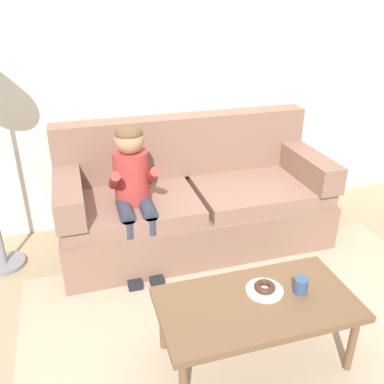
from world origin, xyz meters
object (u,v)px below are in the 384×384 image
at_px(couch, 193,201).
at_px(person_child, 133,185).
at_px(toy_controller, 281,283).
at_px(donut, 265,287).
at_px(coffee_table, 257,307).
at_px(mug, 301,285).

relative_size(couch, person_child, 1.96).
bearing_deg(toy_controller, donut, -130.03).
distance_m(coffee_table, toy_controller, 0.81).
xyz_separation_m(coffee_table, donut, (0.07, 0.06, 0.08)).
bearing_deg(mug, toy_controller, 69.58).
relative_size(person_child, mug, 12.24).
bearing_deg(person_child, donut, -63.37).
height_order(coffee_table, donut, donut).
distance_m(donut, toy_controller, 0.76).
relative_size(couch, donut, 17.98).
xyz_separation_m(couch, mug, (0.22, -1.36, 0.12)).
relative_size(coffee_table, person_child, 0.98).
bearing_deg(couch, person_child, -157.51).
relative_size(coffee_table, donut, 9.01).
xyz_separation_m(couch, donut, (0.03, -1.30, 0.10)).
bearing_deg(donut, coffee_table, -138.64).
height_order(person_child, mug, person_child).
bearing_deg(couch, coffee_table, -91.85).
height_order(couch, donut, couch).
height_order(donut, mug, mug).
distance_m(couch, coffee_table, 1.37).
height_order(coffee_table, toy_controller, coffee_table).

